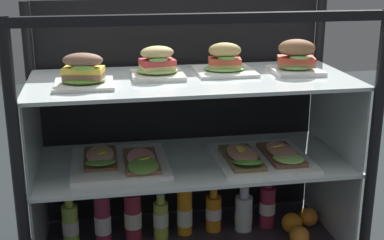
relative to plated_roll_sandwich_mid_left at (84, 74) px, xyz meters
name	(u,v)px	position (x,y,z in m)	size (l,w,h in m)	color
case_frame	(186,114)	(0.37, 0.19, -0.21)	(1.19, 0.54, 0.93)	black
riser_lower_tier	(192,203)	(0.37, 0.06, -0.52)	(1.11, 0.47, 0.32)	silver
shelf_lower_glass	(192,162)	(0.37, 0.06, -0.35)	(1.13, 0.49, 0.01)	silver
riser_upper_tier	(192,122)	(0.37, 0.06, -0.20)	(1.11, 0.47, 0.29)	silver
shelf_upper_glass	(192,80)	(0.37, 0.06, -0.05)	(1.13, 0.49, 0.01)	silver
plated_roll_sandwich_mid_left	(84,74)	(0.00, 0.00, 0.00)	(0.19, 0.19, 0.11)	white
plated_roll_sandwich_mid_right	(157,66)	(0.25, 0.09, 0.00)	(0.18, 0.18, 0.11)	white
plated_roll_sandwich_near_left_corner	(225,63)	(0.50, 0.12, 0.00)	(0.21, 0.21, 0.11)	white
plated_roll_sandwich_left_of_center	(296,59)	(0.75, 0.07, 0.01)	(0.17, 0.17, 0.12)	white
open_sandwich_tray_right_of_center	(120,161)	(0.11, 0.05, -0.33)	(0.34, 0.35, 0.05)	white
open_sandwich_tray_near_left_corner	(262,156)	(0.62, 0.00, -0.33)	(0.34, 0.34, 0.06)	white
juice_bottle_back_center	(70,224)	(-0.08, 0.12, -0.60)	(0.06, 0.06, 0.21)	#B0D651
juice_bottle_front_fourth	(103,219)	(0.04, 0.11, -0.58)	(0.06, 0.06, 0.26)	#9D2C4B
juice_bottle_near_post	(133,215)	(0.15, 0.12, -0.58)	(0.07, 0.07, 0.24)	#9F2B3D
juice_bottle_front_second	(161,218)	(0.26, 0.11, -0.60)	(0.06, 0.06, 0.20)	#BED249
juice_bottle_back_left	(185,210)	(0.35, 0.13, -0.58)	(0.06, 0.06, 0.24)	orange
juice_bottle_front_right_end	(213,212)	(0.47, 0.13, -0.60)	(0.06, 0.06, 0.20)	orange
juice_bottle_front_middle	(244,212)	(0.59, 0.12, -0.61)	(0.07, 0.07, 0.20)	white
juice_bottle_tucked_behind	(267,205)	(0.69, 0.13, -0.59)	(0.06, 0.06, 0.22)	maroon
orange_fruit_beside_bottles	(308,217)	(0.86, 0.10, -0.64)	(0.08, 0.08, 0.08)	orange
orange_fruit_near_left_post	(299,236)	(0.76, -0.04, -0.64)	(0.07, 0.07, 0.07)	orange
orange_fruit_rolled_forward	(292,223)	(0.77, 0.05, -0.64)	(0.08, 0.08, 0.08)	orange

